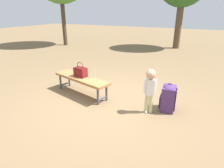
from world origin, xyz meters
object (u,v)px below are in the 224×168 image
handbag (81,72)px  child_standing (150,84)px  backpack_large (168,97)px  park_bench (81,79)px

handbag → child_standing: child_standing is taller
child_standing → handbag: bearing=175.1°
handbag → backpack_large: bearing=3.4°
park_bench → handbag: size_ratio=4.48×
child_standing → backpack_large: (0.32, 0.28, -0.32)m
park_bench → handbag: bearing=136.9°
park_bench → backpack_large: backpack_large is taller
park_bench → child_standing: child_standing is taller
backpack_large → child_standing: bearing=-139.1°
park_bench → child_standing: size_ratio=1.78×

